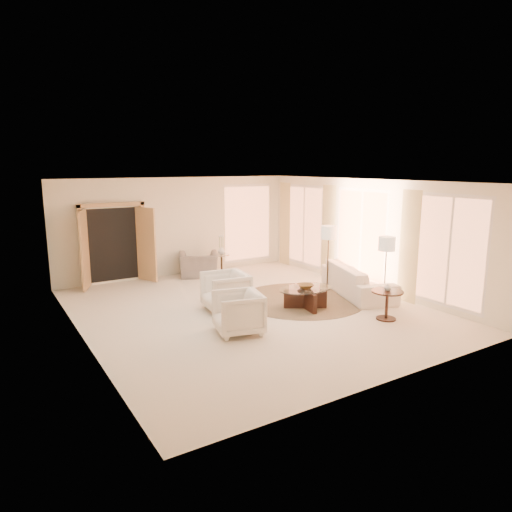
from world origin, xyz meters
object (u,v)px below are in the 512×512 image
side_table (222,262)px  end_vase (388,287)px  coffee_table (305,296)px  bowl (305,286)px  accent_chair (199,261)px  end_table (387,300)px  floor_lamp_near (329,235)px  armchair_right (238,311)px  floor_lamp_far (387,247)px  side_vase (221,251)px  armchair_left (225,289)px  sofa (358,280)px

side_table → end_vase: 5.53m
coffee_table → bowl: size_ratio=4.74×
accent_chair → side_table: accent_chair is taller
accent_chair → end_table: size_ratio=1.65×
end_vase → side_table: bearing=100.4°
floor_lamp_near → bowl: 2.11m
end_vase → floor_lamp_near: bearing=76.7°
armchair_right → floor_lamp_far: bearing=102.5°
side_vase → bowl: bearing=-89.7°
armchair_left → accent_chair: (0.80, 3.13, 0.00)m
bowl → side_vase: size_ratio=1.61×
sofa → accent_chair: (-2.57, 3.72, 0.10)m
sofa → coffee_table: size_ratio=1.47×
side_table → floor_lamp_far: (1.83, -4.59, 0.97)m
sofa → side_table: sofa is taller
sofa → floor_lamp_far: size_ratio=1.60×
accent_chair → coffee_table: size_ratio=0.63×
side_table → floor_lamp_far: 5.04m
armchair_right → accent_chair: size_ratio=0.82×
sofa → armchair_left: bearing=99.5°
bowl → end_table: bearing=-56.5°
floor_lamp_near → floor_lamp_far: bearing=-82.5°
armchair_left → end_vase: armchair_left is taller
sofa → side_table: bearing=45.8°
side_table → coffee_table: bearing=-89.7°
armchair_left → floor_lamp_far: floor_lamp_far is taller
end_table → end_vase: end_vase is taller
side_vase → end_vase: bearing=-79.6°
sofa → floor_lamp_near: bearing=34.4°
armchair_right → end_table: bearing=86.5°
accent_chair → side_vase: accent_chair is taller
coffee_table → floor_lamp_near: size_ratio=1.04×
accent_chair → side_vase: bearing=-156.3°
end_vase → side_vase: side_vase is taller
coffee_table → end_vase: size_ratio=10.67×
accent_chair → bowl: 4.03m
armchair_right → end_vase: armchair_right is taller
floor_lamp_near → coffee_table: bearing=-145.1°
accent_chair → floor_lamp_far: bearing=143.0°
armchair_left → end_table: (2.53, -2.31, -0.05)m
end_table → armchair_left: bearing=137.6°
coffee_table → end_table: bearing=-56.5°
end_table → end_vase: (-0.00, 0.00, 0.27)m
sofa → bowl: bearing=117.1°
side_table → end_vase: (1.00, -5.43, 0.34)m
armchair_right → bowl: (2.01, 0.53, 0.07)m
accent_chair → floor_lamp_near: (2.34, -2.86, 0.91)m
end_table → sofa: bearing=63.9°
armchair_left → floor_lamp_far: (3.37, -1.46, 0.85)m
floor_lamp_near → side_vase: 3.35m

